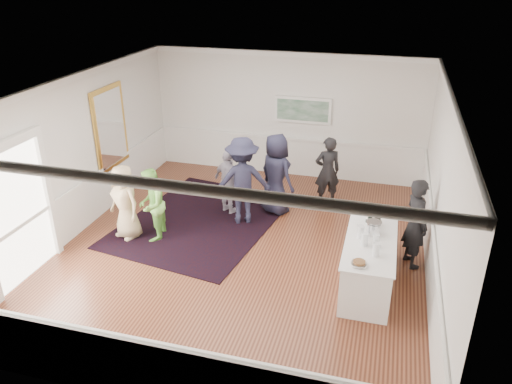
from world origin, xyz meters
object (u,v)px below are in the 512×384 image
(guest_dark_a, at_px, (242,181))
(serving_table, at_px, (369,261))
(guest_tan, at_px, (125,202))
(nut_bowl, at_px, (359,263))
(guest_dark_b, at_px, (327,171))
(ice_bucket, at_px, (373,228))
(guest_green, at_px, (151,205))
(guest_lilac, at_px, (229,182))
(guest_navy, at_px, (276,174))
(bartender, at_px, (416,223))

(guest_dark_a, bearing_deg, serving_table, 126.63)
(guest_tan, distance_m, nut_bowl, 4.90)
(serving_table, relative_size, guest_dark_b, 1.37)
(ice_bucket, bearing_deg, guest_dark_b, 112.63)
(guest_tan, bearing_deg, nut_bowl, 9.38)
(guest_tan, distance_m, guest_dark_b, 4.54)
(guest_green, height_order, guest_lilac, guest_green)
(guest_green, xyz_separation_m, guest_navy, (2.13, 1.83, 0.16))
(ice_bucket, relative_size, nut_bowl, 1.00)
(guest_navy, bearing_deg, guest_dark_b, -112.43)
(guest_lilac, bearing_deg, ice_bucket, -177.49)
(nut_bowl, bearing_deg, guest_green, 162.30)
(guest_dark_b, distance_m, nut_bowl, 4.03)
(serving_table, height_order, guest_dark_a, guest_dark_a)
(guest_dark_a, xyz_separation_m, guest_navy, (0.58, 0.65, -0.04))
(guest_dark_b, bearing_deg, guest_tan, 10.89)
(bartender, distance_m, guest_tan, 5.63)
(guest_green, relative_size, guest_lilac, 1.02)
(nut_bowl, bearing_deg, ice_bucket, 82.04)
(guest_green, relative_size, ice_bucket, 5.80)
(ice_bucket, bearing_deg, guest_lilac, 150.69)
(guest_dark_a, relative_size, ice_bucket, 7.39)
(nut_bowl, bearing_deg, guest_lilac, 137.04)
(serving_table, bearing_deg, guest_navy, 134.07)
(guest_lilac, bearing_deg, guest_navy, -131.06)
(guest_navy, bearing_deg, bartender, -173.00)
(bartender, height_order, guest_tan, bartender)
(ice_bucket, bearing_deg, guest_tan, 177.50)
(bartender, relative_size, nut_bowl, 6.64)
(guest_green, bearing_deg, ice_bucket, 75.90)
(guest_dark_a, xyz_separation_m, ice_bucket, (2.80, -1.47, 0.06))
(ice_bucket, bearing_deg, serving_table, -95.63)
(guest_green, height_order, guest_navy, guest_navy)
(serving_table, distance_m, guest_green, 4.37)
(serving_table, distance_m, guest_dark_b, 3.23)
(serving_table, distance_m, bartender, 1.20)
(guest_navy, bearing_deg, nut_bowl, 155.95)
(guest_tan, height_order, guest_dark_a, guest_dark_a)
(guest_tan, distance_m, ice_bucket, 4.89)
(guest_navy, height_order, nut_bowl, guest_navy)
(guest_dark_a, bearing_deg, guest_green, 14.18)
(serving_table, relative_size, guest_dark_a, 1.16)
(guest_tan, relative_size, ice_bucket, 6.03)
(guest_tan, xyz_separation_m, ice_bucket, (4.88, -0.21, 0.23))
(ice_bucket, xyz_separation_m, nut_bowl, (-0.15, -1.05, -0.08))
(ice_bucket, bearing_deg, bartender, 43.49)
(guest_navy, bearing_deg, guest_dark_a, 81.05)
(serving_table, height_order, guest_navy, guest_navy)
(bartender, relative_size, guest_dark_a, 0.90)
(serving_table, height_order, ice_bucket, ice_bucket)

